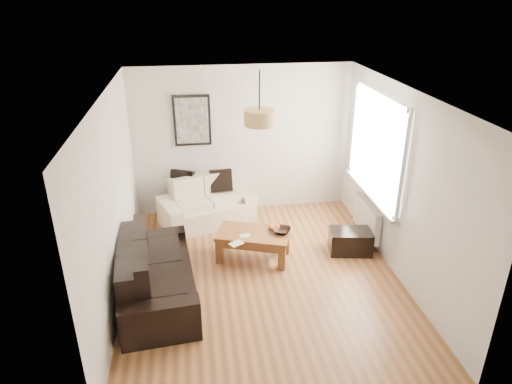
{
  "coord_description": "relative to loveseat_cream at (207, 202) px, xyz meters",
  "views": [
    {
      "loc": [
        -0.87,
        -5.35,
        3.77
      ],
      "look_at": [
        0.0,
        0.6,
        1.05
      ],
      "focal_mm": 32.07,
      "sensor_mm": 36.0,
      "label": 1
    }
  ],
  "objects": [
    {
      "name": "window_bay",
      "position": [
        2.55,
        -0.98,
        1.22
      ],
      "size": [
        0.14,
        1.9,
        1.6
      ],
      "primitive_type": null,
      "color": "white",
      "rests_on": "wall_right"
    },
    {
      "name": "orange_c",
      "position": [
        0.91,
        -1.22,
        0.09
      ],
      "size": [
        0.08,
        0.08,
        0.07
      ],
      "primitive_type": "sphere",
      "rotation": [
        0.0,
        0.0,
        -0.06
      ],
      "color": "orange",
      "rests_on": "fruit_bowl"
    },
    {
      "name": "orange_b",
      "position": [
        1.01,
        -1.21,
        0.09
      ],
      "size": [
        0.09,
        0.09,
        0.07
      ],
      "primitive_type": "sphere",
      "rotation": [
        0.0,
        0.0,
        0.2
      ],
      "color": "orange",
      "rests_on": "fruit_bowl"
    },
    {
      "name": "coffee_table",
      "position": [
        0.63,
        -1.27,
        -0.17
      ],
      "size": [
        1.19,
        0.9,
        0.43
      ],
      "primitive_type": null,
      "rotation": [
        0.0,
        0.0,
        -0.34
      ],
      "color": "brown",
      "rests_on": "floor"
    },
    {
      "name": "cushion_left",
      "position": [
        -0.39,
        0.19,
        0.31
      ],
      "size": [
        0.42,
        0.29,
        0.4
      ],
      "primitive_type": "cube",
      "rotation": [
        0.0,
        0.0,
        -0.44
      ],
      "color": "black",
      "rests_on": "loveseat_cream"
    },
    {
      "name": "ottoman",
      "position": [
        2.14,
        -1.31,
        -0.2
      ],
      "size": [
        0.69,
        0.5,
        0.36
      ],
      "primitive_type": "cube",
      "rotation": [
        0.0,
        0.0,
        -0.16
      ],
      "color": "black",
      "rests_on": "floor"
    },
    {
      "name": "cushion_right",
      "position": [
        0.27,
        0.19,
        0.3
      ],
      "size": [
        0.39,
        0.15,
        0.38
      ],
      "primitive_type": "cube",
      "rotation": [
        0.0,
        0.0,
        0.08
      ],
      "color": "black",
      "rests_on": "loveseat_cream"
    },
    {
      "name": "loveseat_cream",
      "position": [
        0.0,
        0.0,
        0.0
      ],
      "size": [
        1.73,
        1.31,
        0.77
      ],
      "primitive_type": null,
      "rotation": [
        0.0,
        0.0,
        0.34
      ],
      "color": "beige",
      "rests_on": "floor"
    },
    {
      "name": "pendant_shade",
      "position": [
        0.69,
        -1.48,
        1.85
      ],
      "size": [
        0.4,
        0.4,
        0.2
      ],
      "primitive_type": "cylinder",
      "color": "tan",
      "rests_on": "ceiling"
    },
    {
      "name": "fruit_bowl",
      "position": [
        1.05,
        -1.33,
        0.08
      ],
      "size": [
        0.34,
        0.34,
        0.07
      ],
      "primitive_type": "imported",
      "rotation": [
        0.0,
        0.0,
        -0.33
      ],
      "color": "black",
      "rests_on": "coffee_table"
    },
    {
      "name": "floor",
      "position": [
        0.69,
        -1.78,
        -0.38
      ],
      "size": [
        4.5,
        4.5,
        0.0
      ],
      "primitive_type": "plane",
      "color": "brown",
      "rests_on": "ground"
    },
    {
      "name": "wall_left",
      "position": [
        -1.21,
        -1.78,
        0.92
      ],
      "size": [
        0.04,
        4.5,
        2.6
      ],
      "primitive_type": null,
      "color": "silver",
      "rests_on": "floor"
    },
    {
      "name": "orange_a",
      "position": [
        0.91,
        -1.17,
        0.09
      ],
      "size": [
        0.06,
        0.06,
        0.06
      ],
      "primitive_type": "sphere",
      "rotation": [
        0.0,
        0.0,
        -0.06
      ],
      "color": "orange",
      "rests_on": "fruit_bowl"
    },
    {
      "name": "poster",
      "position": [
        -0.16,
        0.44,
        1.32
      ],
      "size": [
        0.62,
        0.04,
        0.87
      ],
      "primitive_type": null,
      "color": "black",
      "rests_on": "wall_back"
    },
    {
      "name": "wall_right",
      "position": [
        2.59,
        -1.78,
        0.92
      ],
      "size": [
        0.04,
        4.5,
        2.6
      ],
      "primitive_type": null,
      "color": "silver",
      "rests_on": "floor"
    },
    {
      "name": "sofa_leather",
      "position": [
        -0.74,
        -2.06,
        0.02
      ],
      "size": [
        1.09,
        1.97,
        0.82
      ],
      "primitive_type": null,
      "rotation": [
        0.0,
        0.0,
        1.67
      ],
      "color": "black",
      "rests_on": "floor"
    },
    {
      "name": "papers",
      "position": [
        0.35,
        -1.55,
        0.05
      ],
      "size": [
        0.24,
        0.22,
        0.01
      ],
      "primitive_type": "cube",
      "rotation": [
        0.0,
        0.0,
        0.55
      ],
      "color": "beige",
      "rests_on": "coffee_table"
    },
    {
      "name": "wall_front",
      "position": [
        0.69,
        -4.03,
        0.92
      ],
      "size": [
        3.8,
        0.04,
        2.6
      ],
      "primitive_type": null,
      "color": "silver",
      "rests_on": "floor"
    },
    {
      "name": "wall_back",
      "position": [
        0.69,
        0.47,
        0.92
      ],
      "size": [
        3.8,
        0.04,
        2.6
      ],
      "primitive_type": null,
      "color": "silver",
      "rests_on": "floor"
    },
    {
      "name": "radiator",
      "position": [
        2.51,
        -0.98,
        -0.0
      ],
      "size": [
        0.1,
        0.9,
        0.52
      ],
      "primitive_type": "cube",
      "color": "white",
      "rests_on": "wall_right"
    },
    {
      "name": "ceiling",
      "position": [
        0.69,
        -1.78,
        2.22
      ],
      "size": [
        3.8,
        4.5,
        0.0
      ],
      "primitive_type": null,
      "color": "white",
      "rests_on": "floor"
    }
  ]
}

